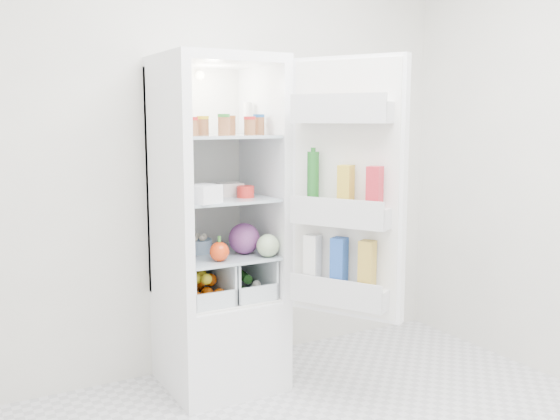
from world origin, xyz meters
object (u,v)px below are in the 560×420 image
refrigerator (215,266)px  red_cabbage (244,239)px  mushroom_bowl (198,246)px  fridge_door (345,196)px

refrigerator → red_cabbage: size_ratio=10.73×
refrigerator → red_cabbage: bearing=-52.9°
mushroom_bowl → fridge_door: 0.87m
fridge_door → mushroom_bowl: bearing=12.1°
refrigerator → fridge_door: size_ratio=1.38×
refrigerator → fridge_door: bearing=-53.2°
red_cabbage → fridge_door: fridge_door is taller
mushroom_bowl → red_cabbage: bearing=-37.8°
red_cabbage → fridge_door: (0.34, -0.45, 0.26)m
refrigerator → mushroom_bowl: bearing=171.8°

